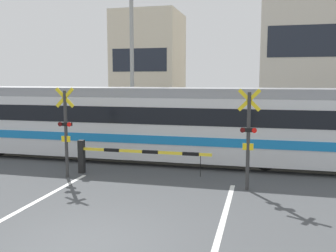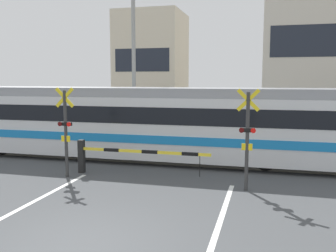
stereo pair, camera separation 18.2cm
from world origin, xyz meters
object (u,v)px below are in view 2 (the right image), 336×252
(commuter_train, at_px, (127,121))
(crossing_signal_left, at_px, (66,128))
(crossing_barrier_near, at_px, (116,154))
(pedestrian, at_px, (210,124))
(crossing_signal_right, at_px, (247,135))
(crossing_barrier_far, at_px, (221,134))

(commuter_train, xyz_separation_m, crossing_signal_left, (-0.92, -3.39, 0.08))
(crossing_barrier_near, xyz_separation_m, pedestrian, (2.14, 7.95, 0.19))
(crossing_barrier_near, relative_size, crossing_signal_left, 1.55)
(commuter_train, distance_m, crossing_barrier_near, 2.90)
(crossing_signal_right, bearing_deg, crossing_barrier_near, 171.36)
(crossing_barrier_near, distance_m, crossing_signal_left, 1.90)
(crossing_barrier_far, distance_m, pedestrian, 2.45)
(crossing_barrier_far, xyz_separation_m, crossing_signal_right, (1.51, -6.35, 0.94))
(pedestrian, bearing_deg, crossing_barrier_near, -105.08)
(crossing_barrier_near, xyz_separation_m, crossing_signal_left, (-1.51, -0.69, 0.94))
(crossing_signal_right, bearing_deg, crossing_signal_left, 180.00)
(crossing_barrier_far, bearing_deg, crossing_barrier_near, -117.97)
(crossing_signal_left, bearing_deg, crossing_barrier_near, 24.49)
(commuter_train, height_order, crossing_signal_left, crossing_signal_left)
(commuter_train, bearing_deg, pedestrian, 62.53)
(pedestrian, bearing_deg, crossing_barrier_far, -69.29)
(commuter_train, height_order, crossing_barrier_near, commuter_train)
(crossing_barrier_near, relative_size, pedestrian, 2.91)
(commuter_train, distance_m, crossing_signal_left, 3.52)
(commuter_train, bearing_deg, crossing_signal_right, -33.64)
(crossing_barrier_near, height_order, crossing_signal_left, crossing_signal_left)
(crossing_signal_left, bearing_deg, crossing_barrier_far, 54.59)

